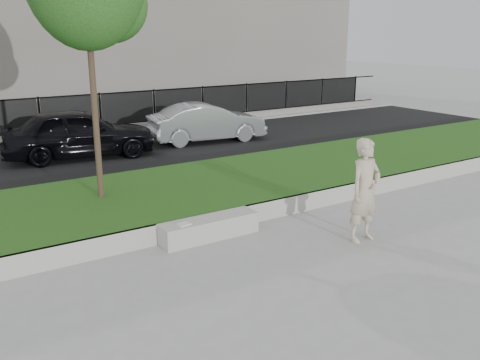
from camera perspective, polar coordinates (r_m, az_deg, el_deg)
ground at (r=9.85m, az=-0.23°, el=-7.47°), size 90.00×90.00×0.00m
grass_bank at (r=12.25m, az=-7.86°, el=-1.89°), size 34.00×4.00×0.40m
grass_kerb at (r=10.60m, az=-3.29°, el=-4.61°), size 34.00×0.08×0.40m
street at (r=17.28m, az=-15.72°, el=2.25°), size 34.00×7.00×0.04m
far_pavement at (r=21.53m, az=-19.41°, el=4.64°), size 34.00×3.00×0.12m
iron_fence at (r=20.49m, az=-18.84°, el=5.54°), size 32.00×0.30×1.50m
building_facade at (r=28.06m, az=-24.05°, el=16.76°), size 34.00×10.00×10.00m
stone_bench at (r=10.34m, az=-3.33°, el=-5.13°), size 1.99×0.50×0.41m
man at (r=10.24m, az=13.20°, el=-1.10°), size 0.75×0.51×1.98m
book at (r=9.95m, az=-6.05°, el=-4.71°), size 0.28×0.22×0.03m
car_dark at (r=17.25m, az=-16.81°, el=4.83°), size 4.76×2.49×1.54m
car_silver at (r=19.02m, az=-3.54°, el=6.15°), size 4.26×2.01×1.35m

